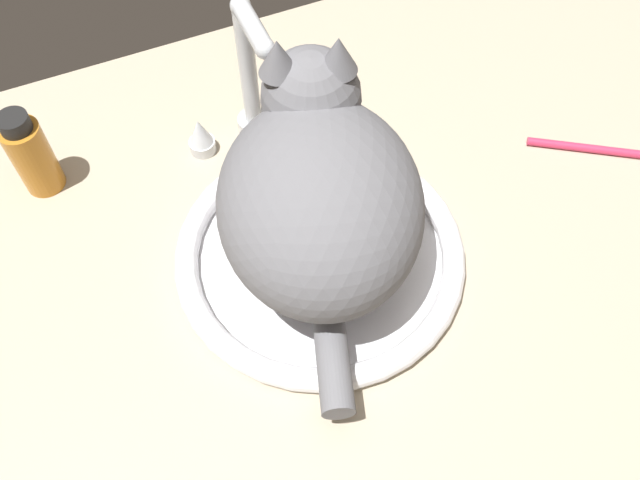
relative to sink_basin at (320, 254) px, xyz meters
The scene contains 6 objects.
countertop 6.17cm from the sink_basin, ahead, with size 123.92×79.17×3.00cm, color #B7A88E.
sink_basin is the anchor object (origin of this frame).
faucet 20.63cm from the sink_basin, 90.00° to the left, with size 16.82×9.93×20.33cm.
cat 10.06cm from the sink_basin, 71.56° to the left, with size 27.06×33.60×19.90cm.
amber_bottle 34.46cm from the sink_basin, 138.23° to the left, with size 4.57×4.57×11.27cm.
toothbrush 38.57cm from the sink_basin, ahead, with size 16.66×11.26×1.70cm.
Camera 1 is at (-21.15, -36.35, 67.52)cm, focal length 38.33 mm.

